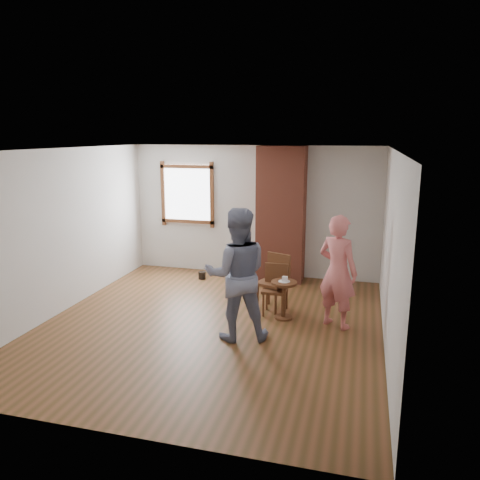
# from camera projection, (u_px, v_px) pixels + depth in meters

# --- Properties ---
(ground) EXTENTS (5.50, 5.50, 0.00)m
(ground) POSITION_uv_depth(u_px,v_px,m) (211.00, 325.00, 7.06)
(ground) COLOR brown
(ground) RESTS_ON ground
(room_shell) EXTENTS (5.04, 5.52, 2.62)m
(room_shell) POSITION_uv_depth(u_px,v_px,m) (219.00, 200.00, 7.24)
(room_shell) COLOR silver
(room_shell) RESTS_ON ground
(brick_chimney) EXTENTS (0.90, 0.50, 2.60)m
(brick_chimney) POSITION_uv_depth(u_px,v_px,m) (281.00, 215.00, 8.98)
(brick_chimney) COLOR #A9513C
(brick_chimney) RESTS_ON ground
(stoneware_crock) EXTENTS (0.47, 0.47, 0.47)m
(stoneware_crock) POSITION_uv_depth(u_px,v_px,m) (237.00, 267.00, 9.29)
(stoneware_crock) COLOR tan
(stoneware_crock) RESTS_ON ground
(dark_pot) EXTENTS (0.16, 0.16, 0.14)m
(dark_pot) POSITION_uv_depth(u_px,v_px,m) (202.00, 275.00, 9.28)
(dark_pot) COLOR black
(dark_pot) RESTS_ON ground
(dining_chair_left) EXTENTS (0.55, 0.55, 0.91)m
(dining_chair_left) POSITION_uv_depth(u_px,v_px,m) (275.00, 279.00, 7.62)
(dining_chair_left) COLOR brown
(dining_chair_left) RESTS_ON ground
(dining_chair_right) EXTENTS (0.38, 0.38, 0.79)m
(dining_chair_right) POSITION_uv_depth(u_px,v_px,m) (275.00, 286.00, 7.45)
(dining_chair_right) COLOR brown
(dining_chair_right) RESTS_ON ground
(side_table) EXTENTS (0.40, 0.40, 0.60)m
(side_table) POSITION_uv_depth(u_px,v_px,m) (284.00, 294.00, 7.21)
(side_table) COLOR brown
(side_table) RESTS_ON ground
(cake_plate) EXTENTS (0.18, 0.18, 0.01)m
(cake_plate) POSITION_uv_depth(u_px,v_px,m) (284.00, 281.00, 7.17)
(cake_plate) COLOR white
(cake_plate) RESTS_ON side_table
(cake_slice) EXTENTS (0.08, 0.07, 0.06)m
(cake_slice) POSITION_uv_depth(u_px,v_px,m) (285.00, 279.00, 7.16)
(cake_slice) COLOR white
(cake_slice) RESTS_ON cake_plate
(man) EXTENTS (1.08, 0.96, 1.86)m
(man) POSITION_uv_depth(u_px,v_px,m) (237.00, 275.00, 6.41)
(man) COLOR #161B3D
(man) RESTS_ON ground
(person_pink) EXTENTS (0.73, 0.65, 1.69)m
(person_pink) POSITION_uv_depth(u_px,v_px,m) (338.00, 272.00, 6.84)
(person_pink) COLOR #E67473
(person_pink) RESTS_ON ground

